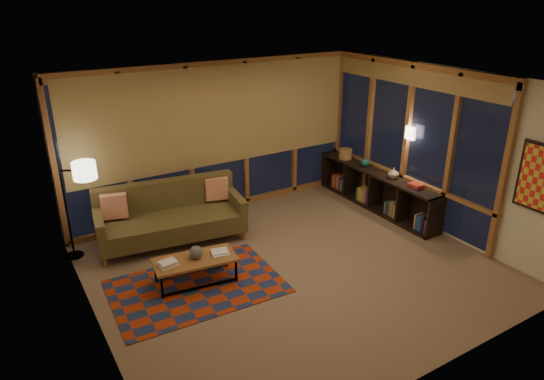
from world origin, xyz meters
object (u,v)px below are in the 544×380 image
coffee_table (196,270)px  floor_lamp (67,211)px  sofa (171,216)px  bookshelf (376,190)px

coffee_table → floor_lamp: bearing=136.5°
floor_lamp → coffee_table: bearing=-20.8°
sofa → floor_lamp: bearing=174.6°
sofa → bookshelf: (3.72, -0.69, -0.11)m
coffee_table → floor_lamp: (-1.31, 1.64, 0.58)m
floor_lamp → bookshelf: floor_lamp is taller
sofa → coffee_table: size_ratio=2.02×
floor_lamp → bookshelf: bearing=19.2°
bookshelf → coffee_table: bearing=-171.2°
floor_lamp → sofa: bearing=17.0°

